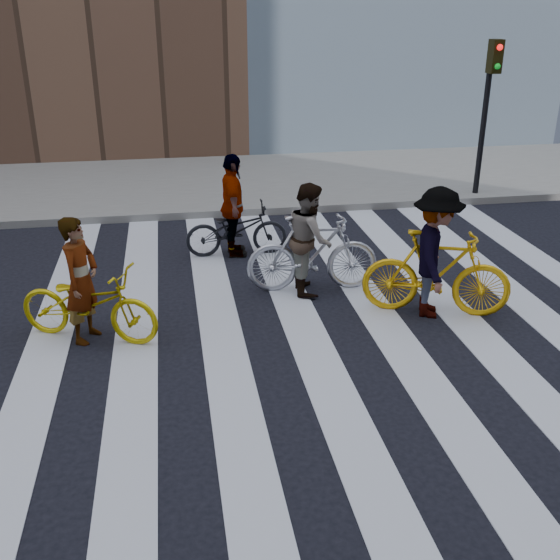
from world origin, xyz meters
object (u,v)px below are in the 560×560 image
object	(u,v)px
bike_silver_mid	(313,253)
rider_left	(81,280)
bike_dark_rear	(236,230)
rider_right	(435,253)
bike_yellow_right	(436,273)
rider_rear	(233,206)
traffic_signal	(489,93)
rider_mid	(310,238)
bike_yellow_left	(88,303)

from	to	relation	value
bike_silver_mid	rider_left	world-z (taller)	rider_left
bike_dark_rear	rider_left	distance (m)	3.52
bike_silver_mid	rider_right	distance (m)	1.83
bike_yellow_right	rider_right	bearing A→B (deg)	109.63
rider_right	rider_left	bearing A→B (deg)	109.06
bike_yellow_right	rider_rear	size ratio (longest dim) A/B	1.15
traffic_signal	rider_left	world-z (taller)	traffic_signal
rider_rear	bike_silver_mid	bearing A→B (deg)	-148.55
rider_right	bike_silver_mid	bearing A→B (deg)	72.96
bike_yellow_right	rider_left	world-z (taller)	rider_left
rider_left	rider_right	world-z (taller)	rider_right
rider_left	rider_mid	bearing A→B (deg)	-48.51
traffic_signal	bike_silver_mid	xyz separation A→B (m)	(-4.57, -4.10, -1.69)
bike_yellow_right	rider_left	distance (m)	4.69
rider_left	bike_yellow_left	bearing A→B (deg)	-66.70
bike_yellow_right	rider_rear	xyz separation A→B (m)	(-2.50, 2.74, 0.27)
bike_silver_mid	bike_dark_rear	world-z (taller)	bike_silver_mid
bike_yellow_left	rider_right	world-z (taller)	rider_right
traffic_signal	bike_yellow_left	world-z (taller)	traffic_signal
rider_mid	rider_right	size ratio (longest dim) A/B	0.92
rider_left	bike_yellow_right	bearing A→B (deg)	-67.26
bike_dark_rear	rider_rear	distance (m)	0.42
bike_yellow_left	rider_right	size ratio (longest dim) A/B	1.04
bike_yellow_left	rider_left	world-z (taller)	rider_left
traffic_signal	rider_rear	xyz separation A→B (m)	(-5.58, -2.44, -1.41)
bike_dark_rear	rider_rear	bearing A→B (deg)	90.32
bike_silver_mid	rider_mid	world-z (taller)	rider_mid
bike_silver_mid	rider_left	size ratio (longest dim) A/B	1.19
rider_right	bike_yellow_right	bearing A→B (deg)	-70.37
rider_right	rider_rear	xyz separation A→B (m)	(-2.45, 2.74, -0.03)
bike_yellow_right	bike_yellow_left	bearing A→B (deg)	109.06
rider_left	bike_dark_rear	bearing A→B (deg)	-16.37
traffic_signal	rider_mid	bearing A→B (deg)	-138.46
bike_yellow_left	rider_right	xyz separation A→B (m)	(4.58, -0.05, 0.41)
rider_left	rider_mid	xyz separation A→B (m)	(3.14, 1.03, 0.00)
rider_rear	traffic_signal	bearing A→B (deg)	-66.10
traffic_signal	bike_yellow_right	distance (m)	6.25
bike_yellow_right	bike_dark_rear	world-z (taller)	bike_yellow_right
rider_left	rider_right	distance (m)	4.63
traffic_signal	rider_left	xyz separation A→B (m)	(-7.76, -5.13, -1.46)
rider_mid	rider_right	xyz separation A→B (m)	(1.49, -1.08, 0.08)
rider_rear	rider_mid	bearing A→B (deg)	-149.83
rider_rear	bike_yellow_right	bearing A→B (deg)	-137.30
bike_yellow_right	rider_left	xyz separation A→B (m)	(-4.68, 0.05, 0.22)
rider_mid	bike_yellow_left	bearing A→B (deg)	112.58
rider_mid	rider_left	bearing A→B (deg)	112.31
rider_mid	rider_right	bearing A→B (deg)	-121.63
bike_dark_rear	rider_mid	xyz separation A→B (m)	(0.90, -1.66, 0.37)
bike_silver_mid	rider_rear	distance (m)	1.96
traffic_signal	bike_yellow_left	size ratio (longest dim) A/B	1.77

